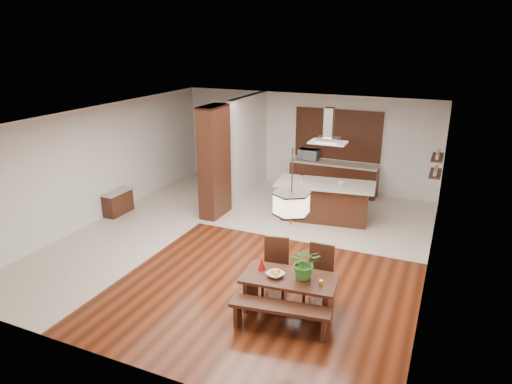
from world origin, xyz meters
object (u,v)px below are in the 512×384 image
at_px(island_cup, 341,183).
at_px(dining_table, 289,286).
at_px(hallway_console, 118,203).
at_px(dining_chair_left, 275,268).
at_px(microwave, 309,154).
at_px(dining_chair_right, 318,275).
at_px(pendant_lantern, 292,189).
at_px(foliage_plant, 305,263).
at_px(fruit_bowl, 275,275).
at_px(range_hood, 329,126).
at_px(dining_bench, 280,318).
at_px(kitchen_island, 325,201).

bearing_deg(island_cup, dining_table, -87.72).
xyz_separation_m(hallway_console, island_cup, (5.56, 1.74, 0.75)).
bearing_deg(hallway_console, dining_chair_left, -20.89).
xyz_separation_m(island_cup, microwave, (-1.55, 2.28, 0.05)).
relative_size(dining_chair_right, pendant_lantern, 0.79).
bearing_deg(pendant_lantern, foliage_plant, 15.41).
bearing_deg(hallway_console, fruit_bowl, -24.82).
relative_size(dining_chair_left, range_hood, 1.16).
height_order(dining_bench, microwave, microwave).
bearing_deg(island_cup, pendant_lantern, -87.72).
distance_m(dining_table, range_hood, 4.74).
bearing_deg(microwave, hallway_console, -132.75).
distance_m(pendant_lantern, island_cup, 4.37).
height_order(fruit_bowl, microwave, microwave).
bearing_deg(foliage_plant, dining_table, -164.59).
relative_size(hallway_console, microwave, 1.46).
bearing_deg(dining_table, dining_bench, -84.53).
xyz_separation_m(dining_table, dining_chair_right, (0.35, 0.52, 0.03)).
xyz_separation_m(dining_chair_right, fruit_bowl, (-0.58, -0.60, 0.18)).
bearing_deg(island_cup, dining_chair_right, -82.00).
bearing_deg(fruit_bowl, foliage_plant, 17.36).
relative_size(dining_table, island_cup, 12.89).
height_order(fruit_bowl, kitchen_island, kitchen_island).
relative_size(hallway_console, kitchen_island, 0.34).
bearing_deg(microwave, island_cup, -53.63).
xyz_separation_m(pendant_lantern, foliage_plant, (0.24, 0.07, -1.29)).
height_order(hallway_console, dining_bench, hallway_console).
xyz_separation_m(dining_table, island_cup, (-0.17, 4.21, 0.58)).
bearing_deg(dining_bench, dining_chair_right, 74.92).
xyz_separation_m(dining_table, dining_bench, (0.05, -0.57, -0.26)).
bearing_deg(island_cup, hallway_console, -162.59).
distance_m(dining_bench, range_hood, 5.37).
bearing_deg(hallway_console, dining_bench, -27.72).
bearing_deg(island_cup, microwave, 124.17).
height_order(hallway_console, dining_chair_right, dining_chair_right).
height_order(hallway_console, fruit_bowl, fruit_bowl).
xyz_separation_m(hallway_console, dining_bench, (5.78, -3.04, -0.09)).
height_order(foliage_plant, range_hood, range_hood).
height_order(dining_chair_right, pendant_lantern, pendant_lantern).
height_order(dining_bench, dining_chair_left, dining_chair_left).
height_order(hallway_console, range_hood, range_hood).
xyz_separation_m(foliage_plant, fruit_bowl, (-0.47, -0.15, -0.25)).
height_order(dining_chair_left, range_hood, range_hood).
bearing_deg(dining_bench, microwave, 104.07).
distance_m(dining_chair_right, fruit_bowl, 0.85).
height_order(dining_bench, range_hood, range_hood).
height_order(foliage_plant, kitchen_island, foliage_plant).
xyz_separation_m(dining_chair_right, range_hood, (-0.92, 3.75, 1.95)).
bearing_deg(dining_chair_right, dining_bench, -105.09).
xyz_separation_m(dining_table, range_hood, (-0.57, 4.27, 1.98)).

